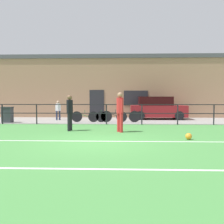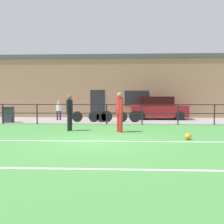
% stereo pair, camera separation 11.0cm
% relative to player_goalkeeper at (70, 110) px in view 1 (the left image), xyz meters
% --- Properties ---
extents(ground, '(60.00, 44.00, 0.04)m').
position_rel_player_goalkeeper_xyz_m(ground, '(1.50, -3.09, -0.95)').
color(ground, '#478C42').
extents(field_line_touchline, '(36.00, 0.11, 0.00)m').
position_rel_player_goalkeeper_xyz_m(field_line_touchline, '(1.50, -2.83, -0.93)').
color(field_line_touchline, white).
rests_on(field_line_touchline, ground).
extents(field_line_hash, '(36.00, 0.11, 0.00)m').
position_rel_player_goalkeeper_xyz_m(field_line_hash, '(1.50, -6.39, -0.93)').
color(field_line_hash, white).
rests_on(field_line_hash, ground).
extents(pavement_strip, '(48.00, 5.00, 0.02)m').
position_rel_player_goalkeeper_xyz_m(pavement_strip, '(1.50, 5.41, -0.92)').
color(pavement_strip, gray).
rests_on(pavement_strip, ground).
extents(perimeter_fence, '(36.07, 0.07, 1.15)m').
position_rel_player_goalkeeper_xyz_m(perimeter_fence, '(1.50, 2.91, -0.18)').
color(perimeter_fence, black).
rests_on(perimeter_fence, ground).
extents(clubhouse_facade, '(28.00, 2.56, 4.78)m').
position_rel_player_goalkeeper_xyz_m(clubhouse_facade, '(1.50, 9.10, 1.47)').
color(clubhouse_facade, '#A37A5B').
rests_on(clubhouse_facade, ground).
extents(player_goalkeeper, '(0.29, 0.45, 1.64)m').
position_rel_player_goalkeeper_xyz_m(player_goalkeeper, '(0.00, 0.00, 0.00)').
color(player_goalkeeper, black).
rests_on(player_goalkeeper, ground).
extents(player_striker, '(0.31, 0.44, 1.75)m').
position_rel_player_goalkeeper_xyz_m(player_striker, '(2.30, -0.36, 0.06)').
color(player_striker, red).
rests_on(player_striker, ground).
extents(soccer_ball_match, '(0.24, 0.24, 0.24)m').
position_rel_player_goalkeeper_xyz_m(soccer_ball_match, '(4.80, -2.34, -0.81)').
color(soccer_ball_match, orange).
rests_on(soccer_ball_match, ground).
extents(spectator_child, '(0.35, 0.23, 1.29)m').
position_rel_player_goalkeeper_xyz_m(spectator_child, '(-1.88, 5.42, -0.18)').
color(spectator_child, '#232D4C').
rests_on(spectator_child, pavement_strip).
extents(parked_car_red, '(3.80, 1.92, 1.57)m').
position_rel_player_goalkeeper_xyz_m(parked_car_red, '(4.84, 6.52, -0.17)').
color(parked_car_red, maroon).
rests_on(parked_car_red, pavement_strip).
extents(bicycle_parked_0, '(2.41, 0.04, 0.78)m').
position_rel_player_goalkeeper_xyz_m(bicycle_parked_0, '(2.28, 4.11, -0.55)').
color(bicycle_parked_0, black).
rests_on(bicycle_parked_0, pavement_strip).
extents(bicycle_parked_1, '(2.38, 0.04, 0.75)m').
position_rel_player_goalkeeper_xyz_m(bicycle_parked_1, '(1.49, 4.11, -0.57)').
color(bicycle_parked_1, black).
rests_on(bicycle_parked_1, pavement_strip).
extents(bicycle_parked_2, '(2.17, 0.04, 0.75)m').
position_rel_player_goalkeeper_xyz_m(bicycle_parked_2, '(0.35, 4.11, -0.57)').
color(bicycle_parked_2, black).
rests_on(bicycle_parked_2, pavement_strip).
extents(trash_bin_0, '(0.60, 0.51, 0.95)m').
position_rel_player_goalkeeper_xyz_m(trash_bin_0, '(-4.52, 3.62, -0.43)').
color(trash_bin_0, '#33383D').
rests_on(trash_bin_0, pavement_strip).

